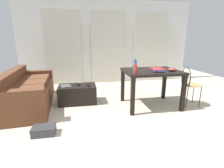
% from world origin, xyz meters
% --- Properties ---
extents(ground_plane, '(8.81, 8.81, 0.00)m').
position_xyz_m(ground_plane, '(0.00, 1.43, 0.00)').
color(ground_plane, beige).
extents(wall_back, '(5.48, 0.10, 2.57)m').
position_xyz_m(wall_back, '(0.00, 3.67, 1.29)').
color(wall_back, silver).
rests_on(wall_back, ground).
extents(curtains, '(3.90, 0.03, 2.25)m').
position_xyz_m(curtains, '(0.00, 3.58, 1.12)').
color(curtains, beige).
rests_on(curtains, ground).
extents(couch, '(1.02, 2.07, 0.75)m').
position_xyz_m(couch, '(-2.01, 1.86, 0.30)').
color(couch, brown).
rests_on(couch, ground).
extents(coffee_table, '(0.81, 0.49, 0.40)m').
position_xyz_m(coffee_table, '(-0.97, 1.82, 0.20)').
color(coffee_table, black).
rests_on(coffee_table, ground).
extents(craft_table, '(1.12, 0.87, 0.77)m').
position_xyz_m(craft_table, '(0.55, 1.37, 0.66)').
color(craft_table, black).
rests_on(craft_table, ground).
extents(wire_chair, '(0.39, 0.41, 0.83)m').
position_xyz_m(wire_chair, '(1.33, 1.25, 0.52)').
color(wire_chair, tan).
rests_on(wire_chair, ground).
extents(bottle_near, '(0.08, 0.08, 0.19)m').
position_xyz_m(bottle_near, '(0.09, 1.07, 0.85)').
color(bottle_near, '#99332D').
rests_on(bottle_near, craft_table).
extents(bottle_far, '(0.07, 0.07, 0.22)m').
position_xyz_m(bottle_far, '(0.26, 1.60, 0.87)').
color(bottle_far, teal).
rests_on(bottle_far, craft_table).
extents(bowl, '(0.15, 0.15, 0.07)m').
position_xyz_m(bowl, '(0.89, 1.19, 0.81)').
color(bowl, '#9E3833').
rests_on(bowl, craft_table).
extents(book_stack, '(0.27, 0.32, 0.06)m').
position_xyz_m(book_stack, '(0.60, 1.22, 0.80)').
color(book_stack, '#1E668C').
rests_on(book_stack, craft_table).
extents(scissors, '(0.10, 0.10, 0.00)m').
position_xyz_m(scissors, '(0.21, 1.41, 0.77)').
color(scissors, '#9EA0A5').
rests_on(scissors, craft_table).
extents(tv_remote_primary, '(0.10, 0.17, 0.02)m').
position_xyz_m(tv_remote_primary, '(-0.73, 1.74, 0.41)').
color(tv_remote_primary, black).
rests_on(tv_remote_primary, coffee_table).
extents(tv_remote_secondary, '(0.10, 0.18, 0.02)m').
position_xyz_m(tv_remote_secondary, '(-0.95, 1.86, 0.41)').
color(tv_remote_secondary, black).
rests_on(tv_remote_secondary, coffee_table).
extents(magazine, '(0.27, 0.31, 0.01)m').
position_xyz_m(magazine, '(-1.21, 1.81, 0.41)').
color(magazine, '#4C4C51').
rests_on(magazine, coffee_table).
extents(shoebox, '(0.33, 0.23, 0.13)m').
position_xyz_m(shoebox, '(-1.44, 0.59, 0.06)').
color(shoebox, '#38383D').
rests_on(shoebox, ground).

